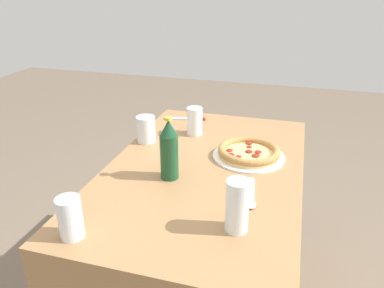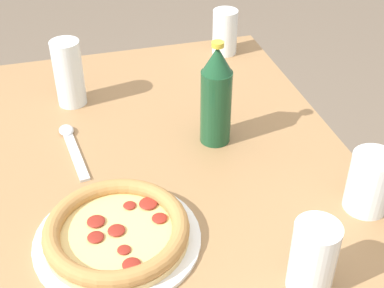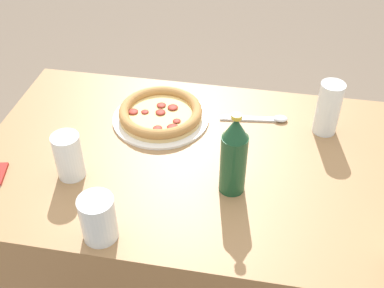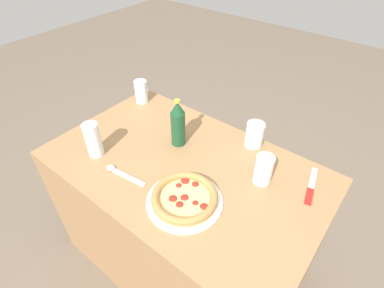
{
  "view_description": "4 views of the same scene",
  "coord_description": "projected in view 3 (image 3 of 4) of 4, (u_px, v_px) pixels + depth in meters",
  "views": [
    {
      "loc": [
        -1.22,
        -0.3,
        1.4
      ],
      "look_at": [
        0.01,
        0.05,
        0.82
      ],
      "focal_mm": 35.0,
      "sensor_mm": 36.0,
      "label": 1
    },
    {
      "loc": [
        0.78,
        -0.2,
        1.41
      ],
      "look_at": [
        -0.02,
        0.02,
        0.8
      ],
      "focal_mm": 50.0,
      "sensor_mm": 36.0,
      "label": 2
    },
    {
      "loc": [
        -0.17,
        0.96,
        1.59
      ],
      "look_at": [
        -0.0,
        0.05,
        0.82
      ],
      "focal_mm": 45.0,
      "sensor_mm": 36.0,
      "label": 3
    },
    {
      "loc": [
        0.59,
        -0.69,
        1.62
      ],
      "look_at": [
        -0.01,
        0.07,
        0.8
      ],
      "focal_mm": 28.0,
      "sensor_mm": 36.0,
      "label": 4
    }
  ],
  "objects": [
    {
      "name": "table",
      "position": [
        194.0,
        243.0,
        1.54
      ],
      "size": [
        1.18,
        0.72,
        0.73
      ],
      "color": "#997047",
      "rests_on": "ground_plane"
    },
    {
      "name": "spoon",
      "position": [
        264.0,
        119.0,
        1.43
      ],
      "size": [
        0.2,
        0.05,
        0.01
      ],
      "color": "silver",
      "rests_on": "table"
    },
    {
      "name": "glass_mango_juice",
      "position": [
        69.0,
        158.0,
        1.21
      ],
      "size": [
        0.07,
        0.07,
        0.13
      ],
      "color": "white",
      "rests_on": "table"
    },
    {
      "name": "glass_iced_tea",
      "position": [
        328.0,
        109.0,
        1.34
      ],
      "size": [
        0.07,
        0.07,
        0.16
      ],
      "color": "white",
      "rests_on": "table"
    },
    {
      "name": "pizza_salami",
      "position": [
        161.0,
        114.0,
        1.42
      ],
      "size": [
        0.29,
        0.29,
        0.04
      ],
      "color": "white",
      "rests_on": "table"
    },
    {
      "name": "glass_orange_juice",
      "position": [
        98.0,
        219.0,
        1.06
      ],
      "size": [
        0.08,
        0.08,
        0.11
      ],
      "color": "white",
      "rests_on": "table"
    },
    {
      "name": "beer_bottle",
      "position": [
        234.0,
        156.0,
        1.14
      ],
      "size": [
        0.06,
        0.06,
        0.23
      ],
      "color": "#194728",
      "rests_on": "table"
    }
  ]
}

